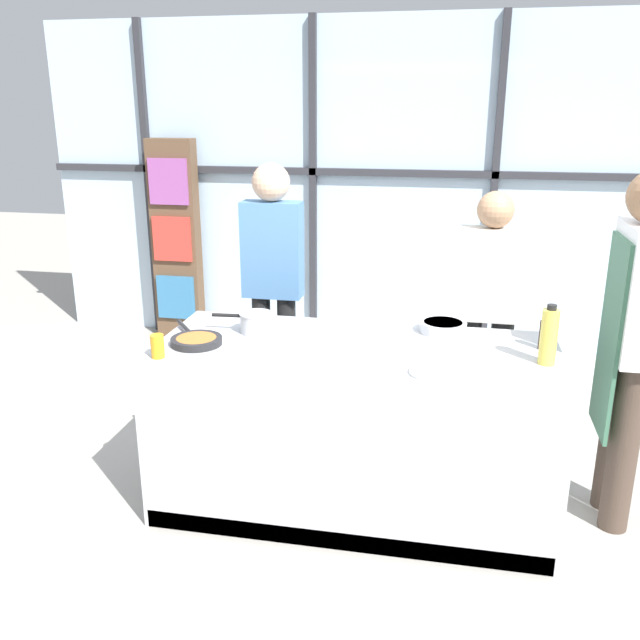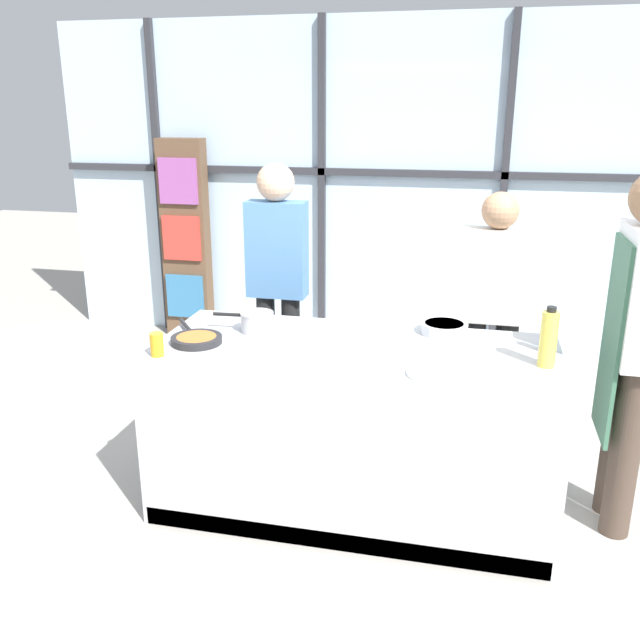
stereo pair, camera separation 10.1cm
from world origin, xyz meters
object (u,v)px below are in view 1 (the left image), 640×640
object	(u,v)px
frying_pan	(196,340)
juice_glass_near	(157,346)
spectator_far_left	(273,274)
pepper_grinder	(545,334)
oil_bottle	(549,336)
white_plate	(436,372)
saucepan	(256,322)
spectator_center_left	(488,303)
mixing_bowl	(443,326)
chef	(634,331)

from	to	relation	value
frying_pan	juice_glass_near	distance (m)	0.25
spectator_far_left	pepper_grinder	xyz separation A→B (m)	(1.64, -0.82, -0.03)
frying_pan	oil_bottle	world-z (taller)	oil_bottle
frying_pan	white_plate	distance (m)	1.25
oil_bottle	pepper_grinder	distance (m)	0.22
juice_glass_near	saucepan	bearing A→B (deg)	52.21
juice_glass_near	spectator_center_left	bearing A→B (deg)	39.00
spectator_center_left	mixing_bowl	bearing A→B (deg)	67.63
spectator_center_left	oil_bottle	xyz separation A→B (m)	(0.23, -1.03, 0.15)
spectator_far_left	saucepan	world-z (taller)	spectator_far_left
saucepan	mixing_bowl	xyz separation A→B (m)	(1.00, 0.20, -0.03)
white_plate	mixing_bowl	distance (m)	0.61
chef	saucepan	xyz separation A→B (m)	(-1.92, -0.01, -0.07)
spectator_center_left	pepper_grinder	size ratio (longest dim) A/B	8.79
chef	frying_pan	xyz separation A→B (m)	(-2.17, -0.25, -0.11)
frying_pan	pepper_grinder	xyz separation A→B (m)	(1.76, 0.27, 0.06)
saucepan	spectator_far_left	bearing A→B (deg)	98.81
spectator_far_left	oil_bottle	bearing A→B (deg)	147.58
pepper_grinder	juice_glass_near	xyz separation A→B (m)	(-1.87, -0.50, -0.02)
mixing_bowl	oil_bottle	distance (m)	0.64
chef	saucepan	size ratio (longest dim) A/B	5.41
spectator_far_left	frying_pan	distance (m)	1.11
frying_pan	oil_bottle	xyz separation A→B (m)	(1.75, 0.06, 0.12)
pepper_grinder	white_plate	bearing A→B (deg)	-139.91
juice_glass_near	mixing_bowl	bearing A→B (deg)	26.11
mixing_bowl	juice_glass_near	bearing A→B (deg)	-153.89
spectator_far_left	juice_glass_near	world-z (taller)	spectator_far_left
spectator_far_left	pepper_grinder	world-z (taller)	spectator_far_left
spectator_center_left	white_plate	bearing A→B (deg)	77.42
oil_bottle	juice_glass_near	world-z (taller)	oil_bottle
spectator_far_left	oil_bottle	xyz separation A→B (m)	(1.63, -1.03, 0.03)
mixing_bowl	pepper_grinder	xyz separation A→B (m)	(0.51, -0.17, 0.05)
saucepan	chef	bearing A→B (deg)	0.18
spectator_far_left	oil_bottle	distance (m)	1.93
white_plate	juice_glass_near	size ratio (longest dim) A/B	2.12
spectator_center_left	frying_pan	bearing A→B (deg)	35.80
frying_pan	pepper_grinder	world-z (taller)	pepper_grinder
mixing_bowl	juice_glass_near	xyz separation A→B (m)	(-1.36, -0.67, 0.03)
oil_bottle	juice_glass_near	xyz separation A→B (m)	(-1.86, -0.28, -0.08)
mixing_bowl	chef	bearing A→B (deg)	-11.94
white_plate	chef	bearing A→B (deg)	24.12
frying_pan	mixing_bowl	world-z (taller)	mixing_bowl
chef	spectator_center_left	world-z (taller)	chef
white_plate	pepper_grinder	bearing A→B (deg)	40.09
spectator_center_left	oil_bottle	size ratio (longest dim) A/B	5.42
oil_bottle	juice_glass_near	distance (m)	1.88
chef	spectator_far_left	bearing A→B (deg)	67.55
juice_glass_near	pepper_grinder	bearing A→B (deg)	14.83
white_plate	oil_bottle	xyz separation A→B (m)	(0.51, 0.23, 0.13)
mixing_bowl	oil_bottle	size ratio (longest dim) A/B	0.87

